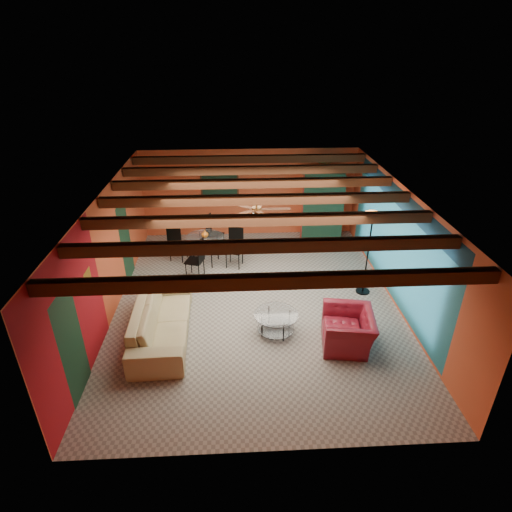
{
  "coord_description": "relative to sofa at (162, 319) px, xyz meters",
  "views": [
    {
      "loc": [
        -0.46,
        -8.2,
        5.54
      ],
      "look_at": [
        0.0,
        0.2,
        1.15
      ],
      "focal_mm": 29.19,
      "sensor_mm": 36.0,
      "label": 1
    }
  ],
  "objects": [
    {
      "name": "room",
      "position": [
        2.02,
        1.2,
        1.96
      ],
      "size": [
        6.52,
        8.01,
        2.71
      ],
      "color": "gray",
      "rests_on": "ground"
    },
    {
      "name": "sofa",
      "position": [
        0.0,
        0.0,
        0.0
      ],
      "size": [
        1.14,
        2.74,
        0.79
      ],
      "primitive_type": "imported",
      "rotation": [
        0.0,
        0.0,
        1.6
      ],
      "color": "tan",
      "rests_on": "ground"
    },
    {
      "name": "armchair",
      "position": [
        3.77,
        -0.5,
        -0.03
      ],
      "size": [
        1.14,
        1.26,
        0.73
      ],
      "primitive_type": "imported",
      "rotation": [
        0.0,
        0.0,
        -1.72
      ],
      "color": "maroon",
      "rests_on": "ground"
    },
    {
      "name": "coffee_table",
      "position": [
        2.37,
        -0.04,
        -0.16
      ],
      "size": [
        1.21,
        1.21,
        0.47
      ],
      "primitive_type": null,
      "rotation": [
        0.0,
        0.0,
        -0.39
      ],
      "color": "silver",
      "rests_on": "ground"
    },
    {
      "name": "dining_table",
      "position": [
        0.74,
        3.19,
        0.15
      ],
      "size": [
        2.62,
        2.62,
        1.08
      ],
      "primitive_type": null,
      "rotation": [
        0.0,
        0.0,
        -0.3
      ],
      "color": "silver",
      "rests_on": "ground"
    },
    {
      "name": "armoire",
      "position": [
        4.22,
        4.79,
        0.63
      ],
      "size": [
        1.26,
        0.81,
        2.05
      ],
      "primitive_type": "cube",
      "rotation": [
        0.0,
        0.0,
        -0.22
      ],
      "color": "maroon",
      "rests_on": "ground"
    },
    {
      "name": "floor_lamp",
      "position": [
        4.67,
        1.44,
        0.64
      ],
      "size": [
        0.54,
        0.54,
        2.08
      ],
      "primitive_type": null,
      "rotation": [
        0.0,
        0.0,
        -0.34
      ],
      "color": "black",
      "rests_on": "ground"
    },
    {
      "name": "ceiling_fan",
      "position": [
        2.02,
        1.09,
        1.96
      ],
      "size": [
        1.5,
        1.5,
        0.44
      ],
      "primitive_type": null,
      "color": "#472614",
      "rests_on": "ceiling"
    },
    {
      "name": "painting",
      "position": [
        1.12,
        5.05,
        1.25
      ],
      "size": [
        1.05,
        0.03,
        0.65
      ],
      "primitive_type": "cube",
      "color": "black",
      "rests_on": "wall_back"
    },
    {
      "name": "potted_plant",
      "position": [
        4.22,
        4.79,
        1.89
      ],
      "size": [
        0.44,
        0.38,
        0.47
      ],
      "primitive_type": "imported",
      "rotation": [
        0.0,
        0.0,
        -0.04
      ],
      "color": "#26661E",
      "rests_on": "armoire"
    },
    {
      "name": "vase",
      "position": [
        0.74,
        3.19,
        0.79
      ],
      "size": [
        0.25,
        0.25,
        0.2
      ],
      "primitive_type": "imported",
      "rotation": [
        0.0,
        0.0,
        -0.39
      ],
      "color": "orange",
      "rests_on": "dining_table"
    }
  ]
}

